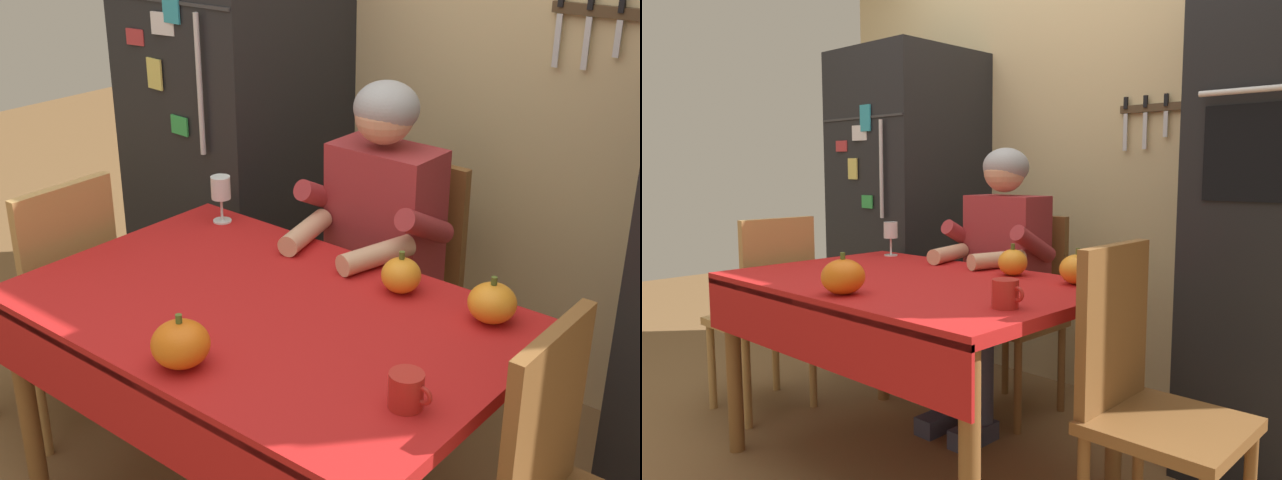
{
  "view_description": "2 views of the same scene",
  "coord_description": "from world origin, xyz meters",
  "views": [
    {
      "loc": [
        1.42,
        -1.39,
        1.84
      ],
      "look_at": [
        0.12,
        0.19,
        0.95
      ],
      "focal_mm": 47.61,
      "sensor_mm": 36.0,
      "label": 1
    },
    {
      "loc": [
        1.66,
        -1.43,
        1.14
      ],
      "look_at": [
        0.15,
        0.22,
        0.89
      ],
      "focal_mm": 34.28,
      "sensor_mm": 36.0,
      "label": 2
    }
  ],
  "objects": [
    {
      "name": "seated_person",
      "position": [
        -0.06,
        0.68,
        0.74
      ],
      "size": [
        0.47,
        0.55,
        1.25
      ],
      "color": "#38384C",
      "rests_on": "ground"
    },
    {
      "name": "pumpkin_small",
      "position": [
        0.04,
        -0.24,
        0.8
      ],
      "size": [
        0.14,
        0.14,
        0.14
      ],
      "color": "orange",
      "rests_on": "dining_table"
    },
    {
      "name": "chair_left_side",
      "position": [
        -0.9,
        0.02,
        0.51
      ],
      "size": [
        0.4,
        0.4,
        0.93
      ],
      "color": "tan",
      "rests_on": "ground"
    },
    {
      "name": "chair_behind_person",
      "position": [
        -0.06,
        0.87,
        0.51
      ],
      "size": [
        0.4,
        0.4,
        0.93
      ],
      "color": "brown",
      "rests_on": "ground"
    },
    {
      "name": "coffee_mug",
      "position": [
        0.56,
        -0.04,
        0.78
      ],
      "size": [
        0.11,
        0.08,
        0.09
      ],
      "color": "#B2231E",
      "rests_on": "dining_table"
    },
    {
      "name": "back_wall_assembly",
      "position": [
        0.05,
        1.35,
        1.3
      ],
      "size": [
        3.7,
        0.13,
        2.6
      ],
      "color": "#D1B784",
      "rests_on": "ground"
    },
    {
      "name": "wine_glass",
      "position": [
        -0.54,
        0.46,
        0.85
      ],
      "size": [
        0.07,
        0.07,
        0.16
      ],
      "color": "white",
      "rests_on": "dining_table"
    },
    {
      "name": "pumpkin_medium",
      "position": [
        0.51,
        0.43,
        0.79
      ],
      "size": [
        0.13,
        0.13,
        0.13
      ],
      "color": "orange",
      "rests_on": "dining_table"
    },
    {
      "name": "dining_table",
      "position": [
        0.0,
        0.08,
        0.66
      ],
      "size": [
        1.4,
        0.9,
        0.74
      ],
      "color": "brown",
      "rests_on": "ground"
    },
    {
      "name": "pumpkin_large",
      "position": [
        0.23,
        0.42,
        0.79
      ],
      "size": [
        0.11,
        0.11,
        0.12
      ],
      "color": "orange",
      "rests_on": "dining_table"
    },
    {
      "name": "refrigerator",
      "position": [
        -0.95,
        0.96,
        0.9
      ],
      "size": [
        0.68,
        0.71,
        1.8
      ],
      "color": "black",
      "rests_on": "ground"
    }
  ]
}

